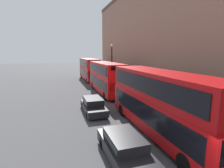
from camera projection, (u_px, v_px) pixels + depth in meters
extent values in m
cube|color=#B20C0F|center=(159.00, 113.00, 11.89)|extent=(2.55, 11.16, 2.20)
cube|color=#B20C0F|center=(160.00, 85.00, 11.55)|extent=(2.50, 10.94, 1.74)
cube|color=black|center=(159.00, 109.00, 11.85)|extent=(2.59, 10.27, 1.23)
cube|color=black|center=(161.00, 83.00, 11.53)|extent=(2.59, 10.27, 1.05)
cylinder|color=black|center=(185.00, 164.00, 7.99)|extent=(0.30, 1.00, 1.00)
cylinder|color=black|center=(223.00, 155.00, 8.67)|extent=(0.30, 1.00, 1.00)
cylinder|color=black|center=(122.00, 110.00, 15.45)|extent=(0.30, 1.00, 1.00)
cylinder|color=black|center=(145.00, 108.00, 16.13)|extent=(0.30, 1.00, 1.00)
cube|color=red|center=(106.00, 83.00, 24.23)|extent=(2.55, 10.34, 2.07)
cube|color=red|center=(106.00, 69.00, 23.89)|extent=(2.50, 10.14, 1.79)
cube|color=black|center=(106.00, 81.00, 24.19)|extent=(2.59, 9.52, 1.16)
cube|color=black|center=(106.00, 68.00, 23.88)|extent=(2.59, 9.52, 1.07)
cube|color=black|center=(119.00, 87.00, 19.34)|extent=(2.17, 0.06, 1.04)
cube|color=black|center=(119.00, 68.00, 18.98)|extent=(1.78, 0.06, 0.43)
cylinder|color=black|center=(105.00, 96.00, 20.70)|extent=(0.30, 1.00, 1.00)
cylinder|color=black|center=(123.00, 94.00, 21.38)|extent=(0.30, 1.00, 1.00)
cylinder|color=black|center=(93.00, 85.00, 27.39)|extent=(0.30, 1.00, 1.00)
cylinder|color=black|center=(107.00, 84.00, 28.07)|extent=(0.30, 1.00, 1.00)
cube|color=red|center=(89.00, 73.00, 35.88)|extent=(2.55, 10.22, 2.09)
cube|color=red|center=(89.00, 63.00, 35.53)|extent=(2.50, 10.02, 1.91)
cube|color=black|center=(89.00, 72.00, 35.83)|extent=(2.59, 9.40, 1.17)
cube|color=black|center=(89.00, 63.00, 35.51)|extent=(2.59, 9.40, 1.15)
cube|color=black|center=(95.00, 74.00, 31.04)|extent=(2.17, 0.06, 1.04)
cube|color=black|center=(94.00, 62.00, 30.67)|extent=(1.78, 0.06, 0.46)
cylinder|color=black|center=(87.00, 80.00, 32.40)|extent=(0.30, 1.00, 1.00)
cylinder|color=black|center=(99.00, 80.00, 33.08)|extent=(0.30, 1.00, 1.00)
cylinder|color=black|center=(82.00, 76.00, 38.98)|extent=(0.30, 1.00, 1.00)
cylinder|color=black|center=(92.00, 75.00, 39.66)|extent=(0.30, 1.00, 1.00)
cube|color=black|center=(125.00, 151.00, 8.93)|extent=(1.81, 4.65, 0.70)
cube|color=black|center=(124.00, 139.00, 8.94)|extent=(1.60, 2.56, 0.51)
cube|color=black|center=(124.00, 139.00, 8.93)|extent=(1.63, 2.43, 0.33)
cylinder|color=black|center=(103.00, 143.00, 10.12)|extent=(0.22, 0.64, 0.64)
cylinder|color=black|center=(128.00, 139.00, 10.61)|extent=(0.22, 0.64, 0.64)
cube|color=black|center=(93.00, 107.00, 16.29)|extent=(1.76, 4.51, 0.61)
cube|color=black|center=(93.00, 101.00, 16.29)|extent=(1.55, 2.48, 0.60)
cube|color=black|center=(93.00, 101.00, 16.28)|extent=(1.58, 2.35, 0.38)
cylinder|color=black|center=(88.00, 115.00, 14.73)|extent=(0.22, 0.64, 0.64)
cylinder|color=black|center=(105.00, 113.00, 15.20)|extent=(0.22, 0.64, 0.64)
cylinder|color=black|center=(83.00, 106.00, 17.43)|extent=(0.22, 0.64, 0.64)
cylinder|color=black|center=(98.00, 104.00, 17.90)|extent=(0.22, 0.64, 0.64)
cylinder|color=black|center=(112.00, 67.00, 28.38)|extent=(0.18, 0.18, 6.44)
sphere|color=beige|center=(112.00, 46.00, 27.78)|extent=(0.44, 0.44, 0.44)
cylinder|color=brown|center=(147.00, 99.00, 18.32)|extent=(0.36, 0.36, 1.43)
sphere|color=tan|center=(147.00, 92.00, 18.17)|extent=(0.22, 0.22, 0.22)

